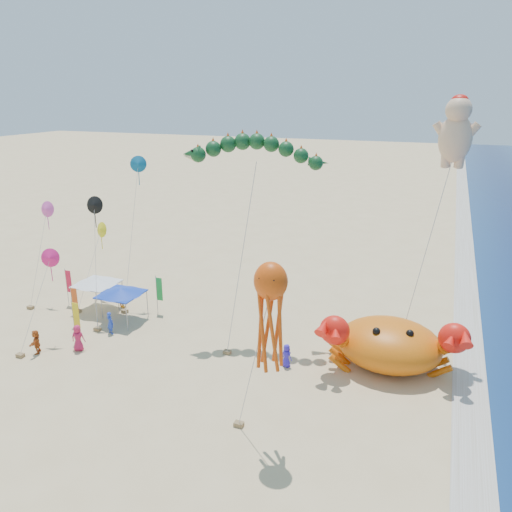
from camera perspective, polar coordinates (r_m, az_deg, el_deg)
The scene contains 11 objects.
ground at distance 33.53m, azimuth 2.00°, elevation -12.02°, with size 320.00×320.00×0.00m, color #D1B784.
foam_strip at distance 32.30m, azimuth 23.29°, elevation -14.94°, with size 320.00×320.00×0.00m, color silver.
crab_inflatable at distance 33.21m, azimuth 14.98°, elevation -9.61°, with size 8.92×6.75×3.91m.
dragon_kite at distance 33.52m, azimuth -0.17°, elevation 11.45°, with size 9.44×6.11×13.97m.
cherub_kite at distance 33.63m, azimuth 21.90°, elevation 13.18°, with size 3.26×1.91×16.77m.
octopus_kite at distance 23.11m, azimuth 1.64°, elevation -6.00°, with size 2.96×1.49×9.66m.
canopy_blue at distance 39.42m, azimuth -15.18°, elevation -3.94°, with size 3.26×3.26×2.71m.
canopy_white at distance 42.03m, azimuth -17.76°, elevation -2.78°, with size 3.32×3.32×2.71m.
feather_flags at distance 40.15m, azimuth -17.93°, elevation -4.45°, with size 8.41×6.35×3.20m.
beachgoers at distance 37.21m, azimuth -16.70°, elevation -8.09°, with size 17.38×9.56×1.87m.
small_kites at distance 40.54m, azimuth -18.88°, elevation 3.51°, with size 8.46×11.91×12.17m.
Camera 1 is at (9.36, -27.41, 16.88)m, focal length 35.00 mm.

